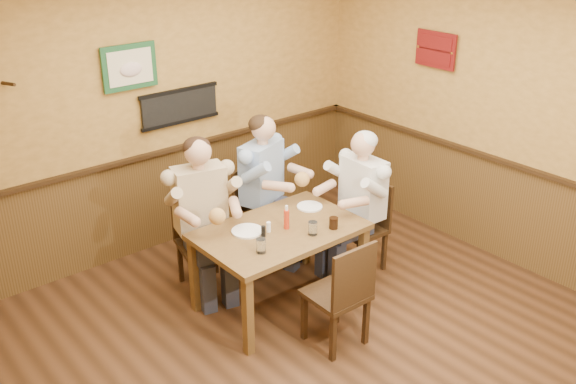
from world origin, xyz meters
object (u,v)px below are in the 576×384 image
at_px(dining_table, 280,238).
at_px(salt_shaker, 269,227).
at_px(diner_tan_shirt, 201,223).
at_px(cola_tumbler, 334,223).
at_px(diner_blue_polo, 262,195).
at_px(water_glass_mid, 313,228).
at_px(hot_sauce_bottle, 287,218).
at_px(chair_right_end, 361,227).
at_px(water_glass_left, 261,246).
at_px(pepper_shaker, 263,231).
at_px(diner_white_elder, 362,210).
at_px(chair_near_side, 336,292).
at_px(chair_back_right, 262,213).
at_px(chair_back_left, 202,242).

xyz_separation_m(dining_table, salt_shaker, (-0.11, 0.02, 0.14)).
xyz_separation_m(diner_tan_shirt, cola_tumbler, (0.73, -0.96, 0.14)).
height_order(dining_table, diner_blue_polo, diner_blue_polo).
xyz_separation_m(water_glass_mid, hot_sauce_bottle, (-0.10, 0.22, 0.04)).
bearing_deg(diner_tan_shirt, chair_right_end, -13.59).
xyz_separation_m(water_glass_left, pepper_shaker, (0.18, 0.20, -0.01)).
xyz_separation_m(water_glass_left, salt_shaker, (0.26, 0.24, -0.01)).
relative_size(diner_tan_shirt, hot_sauce_bottle, 6.82).
height_order(diner_blue_polo, diner_white_elder, diner_blue_polo).
bearing_deg(pepper_shaker, diner_blue_polo, 53.21).
distance_m(chair_near_side, hot_sauce_bottle, 0.78).
bearing_deg(diner_blue_polo, diner_tan_shirt, 168.82).
bearing_deg(pepper_shaker, chair_back_right, 53.21).
relative_size(chair_near_side, water_glass_left, 7.89).
distance_m(diner_tan_shirt, salt_shaker, 0.72).
relative_size(hot_sauce_bottle, pepper_shaker, 2.04).
xyz_separation_m(chair_right_end, pepper_shaker, (-1.18, 0.01, 0.35)).
bearing_deg(chair_right_end, hot_sauce_bottle, -86.77).
bearing_deg(diner_white_elder, water_glass_left, -79.04).
relative_size(dining_table, diner_blue_polo, 1.05).
relative_size(chair_back_right, water_glass_mid, 7.93).
xyz_separation_m(diner_tan_shirt, pepper_shaker, (0.18, -0.69, 0.13)).
height_order(chair_near_side, salt_shaker, chair_near_side).
relative_size(diner_blue_polo, pepper_shaker, 13.96).
bearing_deg(chair_near_side, chair_back_right, -103.81).
relative_size(cola_tumbler, pepper_shaker, 1.06).
distance_m(water_glass_mid, hot_sauce_bottle, 0.25).
height_order(diner_white_elder, pepper_shaker, diner_white_elder).
bearing_deg(diner_tan_shirt, salt_shaker, -54.37).
distance_m(chair_back_right, hot_sauce_bottle, 0.98).
xyz_separation_m(chair_back_right, diner_blue_polo, (0.00, 0.00, 0.20)).
relative_size(diner_blue_polo, hot_sauce_bottle, 6.85).
bearing_deg(pepper_shaker, cola_tumbler, -25.82).
bearing_deg(cola_tumbler, water_glass_left, 174.63).
distance_m(water_glass_left, salt_shaker, 0.35).
bearing_deg(diner_tan_shirt, chair_back_right, 22.47).
height_order(chair_back_right, water_glass_mid, chair_back_right).
bearing_deg(chair_near_side, pepper_shaker, -73.14).
height_order(chair_back_left, chair_right_end, chair_back_left).
distance_m(water_glass_mid, pepper_shaker, 0.42).
bearing_deg(chair_back_left, chair_near_side, -61.58).
distance_m(diner_white_elder, water_glass_left, 1.38).
height_order(diner_white_elder, hot_sauce_bottle, diner_white_elder).
height_order(chair_back_right, salt_shaker, chair_back_right).
height_order(hot_sauce_bottle, salt_shaker, hot_sauce_bottle).
bearing_deg(pepper_shaker, chair_near_side, -74.91).
bearing_deg(water_glass_mid, cola_tumbler, -8.14).
bearing_deg(diner_white_elder, chair_right_end, 180.00).
bearing_deg(water_glass_left, chair_near_side, -53.65).
xyz_separation_m(chair_back_right, water_glass_left, (-0.79, -1.01, 0.34)).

